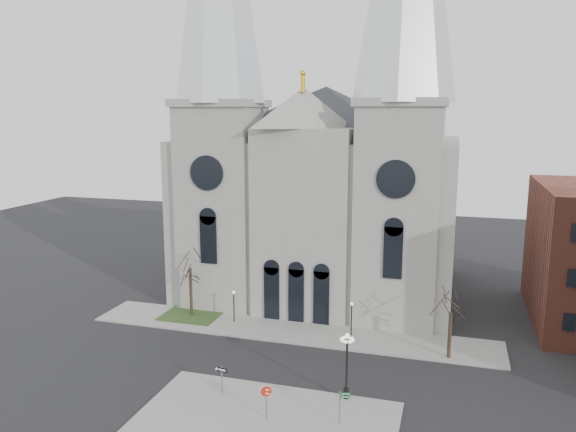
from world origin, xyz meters
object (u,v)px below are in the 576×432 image
(globe_lamp, at_px, (347,358))
(stop_sign, at_px, (266,395))
(one_way_sign, at_px, (222,375))
(street_name_sign, at_px, (341,405))

(globe_lamp, bearing_deg, stop_sign, -137.53)
(globe_lamp, xyz_separation_m, one_way_sign, (-9.06, -2.16, -1.67))
(street_name_sign, bearing_deg, stop_sign, 172.98)
(one_way_sign, xyz_separation_m, street_name_sign, (9.38, -1.49, -0.11))
(stop_sign, height_order, one_way_sign, stop_sign)
(stop_sign, height_order, street_name_sign, stop_sign)
(globe_lamp, xyz_separation_m, street_name_sign, (0.32, -3.65, -1.79))
(stop_sign, distance_m, street_name_sign, 5.16)
(globe_lamp, relative_size, street_name_sign, 2.10)
(stop_sign, relative_size, one_way_sign, 1.09)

